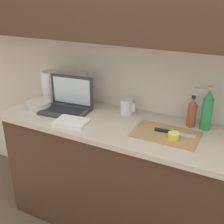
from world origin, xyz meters
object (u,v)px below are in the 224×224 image
(measuring_cup, at_px, (127,107))
(bottle_green_soda, at_px, (207,110))
(lemon_half_cut, at_px, (174,135))
(paper_towel_roll, at_px, (50,85))
(bottle_oil_tall, at_px, (192,113))
(bowl_white, at_px, (39,105))
(laptop, at_px, (68,103))
(cutting_board, at_px, (166,134))
(knife, at_px, (168,131))

(measuring_cup, bearing_deg, bottle_green_soda, 1.40)
(lemon_half_cut, relative_size, paper_towel_roll, 0.31)
(bottle_oil_tall, height_order, bowl_white, bottle_oil_tall)
(laptop, bearing_deg, measuring_cup, 12.67)
(laptop, relative_size, cutting_board, 0.90)
(knife, height_order, bowl_white, bowl_white)
(bowl_white, bearing_deg, bottle_green_soda, 10.71)
(laptop, height_order, bottle_oil_tall, laptop)
(bottle_oil_tall, relative_size, paper_towel_roll, 0.92)
(knife, relative_size, bottle_oil_tall, 1.22)
(measuring_cup, height_order, paper_towel_roll, paper_towel_roll)
(lemon_half_cut, distance_m, bowl_white, 1.06)
(laptop, distance_m, bottle_oil_tall, 0.91)
(cutting_board, height_order, bottle_green_soda, bottle_green_soda)
(bowl_white, bearing_deg, cutting_board, 1.67)
(lemon_half_cut, distance_m, measuring_cup, 0.48)
(bowl_white, bearing_deg, paper_towel_roll, 105.47)
(measuring_cup, distance_m, paper_towel_roll, 0.71)
(lemon_half_cut, bearing_deg, knife, 131.63)
(cutting_board, xyz_separation_m, bottle_green_soda, (0.20, 0.20, 0.13))
(laptop, distance_m, lemon_half_cut, 0.85)
(lemon_half_cut, height_order, paper_towel_roll, paper_towel_roll)
(knife, relative_size, bowl_white, 1.42)
(laptop, distance_m, bowl_white, 0.24)
(bottle_green_soda, xyz_separation_m, bowl_white, (-1.21, -0.23, -0.11))
(cutting_board, bearing_deg, lemon_half_cut, -31.41)
(knife, height_order, bottle_oil_tall, bottle_oil_tall)
(bottle_oil_tall, bearing_deg, lemon_half_cut, -101.89)
(bottle_green_soda, relative_size, bottle_oil_tall, 1.37)
(cutting_board, relative_size, paper_towel_roll, 1.76)
(lemon_half_cut, distance_m, paper_towel_roll, 1.15)
(bowl_white, bearing_deg, laptop, 18.47)
(cutting_board, relative_size, bottle_green_soda, 1.41)
(measuring_cup, bearing_deg, paper_towel_roll, 179.80)
(bottle_green_soda, xyz_separation_m, paper_towel_roll, (-1.27, -0.01, -0.02))
(laptop, height_order, bowl_white, laptop)
(knife, bearing_deg, lemon_half_cut, -54.42)
(laptop, distance_m, bottle_green_soda, 1.00)
(laptop, relative_size, bottle_oil_tall, 1.74)
(bottle_oil_tall, xyz_separation_m, bowl_white, (-1.11, -0.23, -0.07))
(lemon_half_cut, xyz_separation_m, paper_towel_roll, (-1.12, 0.22, 0.09))
(laptop, xyz_separation_m, cutting_board, (0.78, -0.04, -0.06))
(cutting_board, bearing_deg, measuring_cup, 152.77)
(cutting_board, relative_size, measuring_cup, 3.65)
(lemon_half_cut, relative_size, bowl_white, 0.39)
(cutting_board, xyz_separation_m, paper_towel_roll, (-1.06, 0.19, 0.11))
(bottle_oil_tall, bearing_deg, measuring_cup, -178.32)
(lemon_half_cut, height_order, bottle_green_soda, bottle_green_soda)
(bottle_oil_tall, bearing_deg, bowl_white, -168.42)
(measuring_cup, height_order, bowl_white, measuring_cup)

